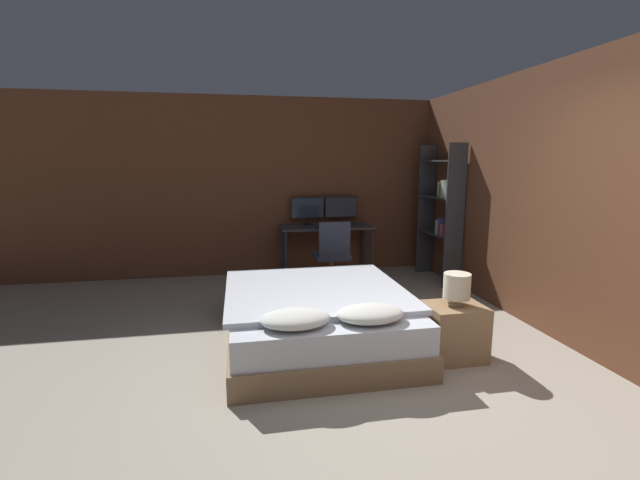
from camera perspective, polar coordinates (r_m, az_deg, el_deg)
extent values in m
plane|color=#9E9384|center=(3.32, 15.10, -21.43)|extent=(20.00, 20.00, 0.00)
cube|color=brown|center=(6.79, 0.28, 7.14)|extent=(12.00, 0.06, 2.70)
cube|color=brown|center=(5.07, 26.55, 4.96)|extent=(0.06, 12.00, 2.70)
cube|color=#846647|center=(4.24, -0.43, -12.10)|extent=(1.67, 1.96, 0.22)
cube|color=silver|center=(4.16, -0.43, -9.12)|extent=(1.61, 1.90, 0.25)
cube|color=silver|center=(4.22, -0.72, -6.68)|extent=(1.71, 1.65, 0.05)
ellipsoid|color=silver|center=(3.37, -3.31, -10.45)|extent=(0.55, 0.38, 0.13)
ellipsoid|color=silver|center=(3.50, 6.71, -9.74)|extent=(0.55, 0.38, 0.13)
cube|color=#997551|center=(4.06, 17.45, -11.58)|extent=(0.49, 0.41, 0.49)
cylinder|color=gray|center=(3.98, 17.65, -8.18)|extent=(0.13, 0.13, 0.01)
cylinder|color=gray|center=(3.97, 17.68, -7.74)|extent=(0.02, 0.02, 0.05)
cylinder|color=beige|center=(3.93, 17.79, -5.85)|extent=(0.23, 0.23, 0.22)
cube|color=#38383D|center=(6.50, 0.93, 1.75)|extent=(1.41, 0.59, 0.03)
cylinder|color=#2D2D33|center=(6.23, -4.52, -2.27)|extent=(0.05, 0.05, 0.74)
cylinder|color=#2D2D33|center=(6.50, 7.02, -1.79)|extent=(0.05, 0.05, 0.74)
cylinder|color=#2D2D33|center=(6.71, -4.98, -1.38)|extent=(0.05, 0.05, 0.74)
cylinder|color=#2D2D33|center=(6.96, 5.80, -0.96)|extent=(0.05, 0.05, 0.74)
cylinder|color=black|center=(6.64, -1.67, 2.11)|extent=(0.16, 0.16, 0.01)
cylinder|color=black|center=(6.63, -1.67, 2.55)|extent=(0.03, 0.03, 0.09)
cube|color=black|center=(6.60, -1.68, 4.32)|extent=(0.51, 0.03, 0.32)
cube|color=#232D42|center=(6.59, -1.66, 4.31)|extent=(0.48, 0.00, 0.29)
cylinder|color=black|center=(6.74, 2.82, 2.23)|extent=(0.16, 0.16, 0.01)
cylinder|color=black|center=(6.73, 2.83, 2.66)|extent=(0.03, 0.03, 0.09)
cube|color=black|center=(6.71, 2.84, 4.41)|extent=(0.51, 0.03, 0.32)
cube|color=#232D42|center=(6.69, 2.87, 4.40)|extent=(0.48, 0.00, 0.29)
cube|color=black|center=(6.31, 1.28, 1.72)|extent=(0.41, 0.13, 0.02)
ellipsoid|color=black|center=(6.38, 3.86, 1.87)|extent=(0.07, 0.05, 0.04)
cylinder|color=black|center=(6.02, 1.47, -6.17)|extent=(0.52, 0.52, 0.04)
cylinder|color=gray|center=(5.96, 1.48, -4.20)|extent=(0.05, 0.05, 0.39)
cube|color=#33384C|center=(5.91, 1.49, -2.06)|extent=(0.46, 0.46, 0.07)
cube|color=#33384C|center=(5.66, 1.95, 0.12)|extent=(0.42, 0.05, 0.46)
cube|color=#333338|center=(6.09, 17.52, 2.91)|extent=(0.27, 0.02, 1.99)
cube|color=#333338|center=(6.90, 13.97, 3.90)|extent=(0.27, 0.02, 1.99)
cube|color=#333338|center=(6.53, 15.51, 0.85)|extent=(0.27, 0.89, 0.02)
cube|color=#333338|center=(6.47, 15.74, 5.53)|extent=(0.27, 0.89, 0.02)
cube|color=#333338|center=(6.45, 15.97, 10.11)|extent=(0.27, 0.89, 0.02)
cube|color=#7A387F|center=(6.15, 17.25, 1.11)|extent=(0.22, 0.04, 0.17)
cube|color=#B2332D|center=(6.19, 17.06, 1.16)|extent=(0.22, 0.04, 0.17)
cube|color=#7A387F|center=(6.23, 16.87, 1.27)|extent=(0.22, 0.04, 0.18)
cube|color=orange|center=(6.27, 16.69, 1.30)|extent=(0.22, 0.03, 0.17)
cube|color=#2D4784|center=(6.30, 16.54, 1.64)|extent=(0.22, 0.03, 0.24)
cube|color=#7A387F|center=(6.33, 16.38, 1.72)|extent=(0.22, 0.04, 0.24)
cube|color=#BCB29E|center=(6.38, 16.16, 1.67)|extent=(0.22, 0.04, 0.21)
cube|color=#337042|center=(6.42, 15.98, 1.63)|extent=(0.22, 0.02, 0.19)
cube|color=#BCB29E|center=(6.09, 17.52, 6.40)|extent=(0.22, 0.04, 0.24)
cube|color=teal|center=(6.14, 17.32, 6.47)|extent=(0.22, 0.04, 0.25)
cube|color=#BCB29E|center=(6.17, 17.14, 6.29)|extent=(0.22, 0.02, 0.20)
cube|color=#BCB29E|center=(6.21, 16.96, 6.52)|extent=(0.22, 0.04, 0.24)
cube|color=gold|center=(6.25, 16.78, 6.51)|extent=(0.22, 0.03, 0.24)
cube|color=#337042|center=(6.27, 16.64, 6.54)|extent=(0.22, 0.03, 0.24)
cube|color=teal|center=(6.31, 16.48, 6.35)|extent=(0.22, 0.03, 0.19)
cube|color=#BCB29E|center=(6.34, 16.35, 6.49)|extent=(0.22, 0.02, 0.21)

